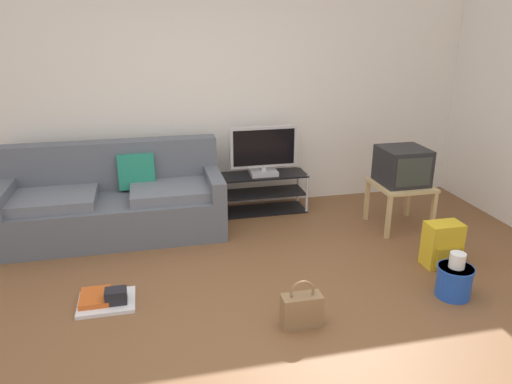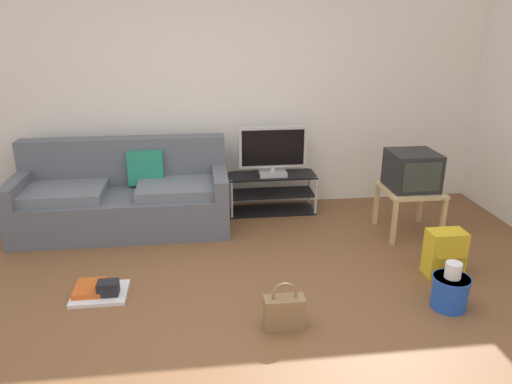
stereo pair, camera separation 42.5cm
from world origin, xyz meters
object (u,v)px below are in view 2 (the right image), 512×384
object	(u,v)px
tv_stand	(272,193)
cleaning_bucket	(450,289)
crt_tv	(412,170)
floor_tray	(99,291)
couch	(124,197)
backpack	(445,254)
side_table	(410,195)
flat_tv	(273,152)
handbag	(284,311)

from	to	relation	value
tv_stand	cleaning_bucket	bearing A→B (deg)	-63.46
crt_tv	floor_tray	world-z (taller)	crt_tv
crt_tv	couch	bearing A→B (deg)	170.57
backpack	floor_tray	distance (m)	2.85
crt_tv	backpack	distance (m)	0.99
tv_stand	backpack	bearing A→B (deg)	-52.40
tv_stand	side_table	xyz separation A→B (m)	(1.27, -0.73, 0.18)
couch	side_table	size ratio (longest dim) A/B	3.85
flat_tv	floor_tray	bearing A→B (deg)	-135.99
tv_stand	crt_tv	size ratio (longest dim) A/B	2.13
side_table	cleaning_bucket	distance (m)	1.38
flat_tv	backpack	distance (m)	2.06
flat_tv	tv_stand	bearing A→B (deg)	90.00
flat_tv	crt_tv	size ratio (longest dim) A/B	1.63
flat_tv	cleaning_bucket	xyz separation A→B (m)	(1.03, -2.05, -0.55)
handbag	floor_tray	size ratio (longest dim) A/B	0.84
flat_tv	side_table	world-z (taller)	flat_tv
couch	backpack	distance (m)	3.11
flat_tv	backpack	bearing A→B (deg)	-52.00
tv_stand	handbag	world-z (taller)	tv_stand
tv_stand	handbag	distance (m)	2.18
side_table	crt_tv	xyz separation A→B (m)	(0.00, 0.02, 0.25)
couch	backpack	size ratio (longest dim) A/B	5.29
crt_tv	side_table	bearing A→B (deg)	-90.00
couch	tv_stand	size ratio (longest dim) A/B	2.21
couch	floor_tray	xyz separation A→B (m)	(-0.04, -1.34, -0.29)
handbag	tv_stand	bearing A→B (deg)	83.57
tv_stand	side_table	bearing A→B (deg)	-29.88
cleaning_bucket	handbag	bearing A→B (deg)	-175.50
handbag	flat_tv	bearing A→B (deg)	83.50
handbag	side_table	bearing A→B (deg)	43.40
backpack	floor_tray	world-z (taller)	backpack
flat_tv	cleaning_bucket	bearing A→B (deg)	-63.21
cleaning_bucket	flat_tv	bearing A→B (deg)	116.79
backpack	floor_tray	xyz separation A→B (m)	(-2.84, 0.01, -0.15)
flat_tv	handbag	size ratio (longest dim) A/B	2.05
tv_stand	backpack	xyz separation A→B (m)	(1.23, -1.59, -0.02)
tv_stand	couch	bearing A→B (deg)	-171.21
cleaning_bucket	couch	bearing A→B (deg)	145.00
backpack	handbag	world-z (taller)	backpack
flat_tv	crt_tv	bearing A→B (deg)	-28.56
side_table	backpack	bearing A→B (deg)	-93.21
couch	side_table	xyz separation A→B (m)	(2.85, -0.49, 0.07)
side_table	backpack	xyz separation A→B (m)	(-0.05, -0.86, -0.21)
cleaning_bucket	floor_tray	world-z (taller)	cleaning_bucket
couch	backpack	world-z (taller)	couch
backpack	handbag	bearing A→B (deg)	174.31
backpack	side_table	bearing A→B (deg)	59.69
flat_tv	handbag	world-z (taller)	flat_tv
flat_tv	cleaning_bucket	world-z (taller)	flat_tv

